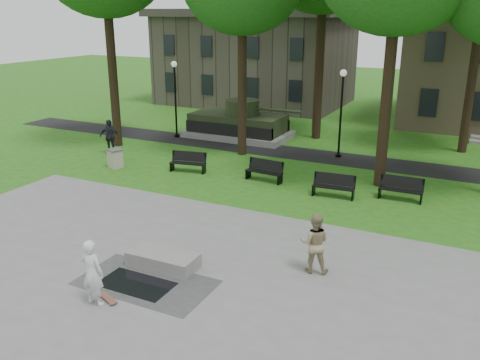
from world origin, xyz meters
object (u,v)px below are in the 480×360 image
object	(u,v)px
park_bench_0	(189,161)
trash_bin	(115,158)
skateboarder	(92,273)
concrete_block	(163,259)
friend_watching	(315,243)

from	to	relation	value
park_bench_0	trash_bin	xyz separation A→B (m)	(-3.73, -1.07, -0.04)
skateboarder	park_bench_0	bearing A→B (deg)	-70.64
park_bench_0	trash_bin	bearing A→B (deg)	-174.25
skateboarder	park_bench_0	size ratio (longest dim) A/B	1.02
concrete_block	friend_watching	xyz separation A→B (m)	(4.30, 1.77, 0.73)
skateboarder	trash_bin	distance (m)	13.04
concrete_block	skateboarder	xyz separation A→B (m)	(-0.43, -2.62, 0.72)
skateboarder	trash_bin	xyz separation A→B (m)	(-7.85, 10.39, -0.48)
concrete_block	trash_bin	bearing A→B (deg)	136.81
trash_bin	park_bench_0	bearing A→B (deg)	16.00
friend_watching	trash_bin	size ratio (longest dim) A/B	1.98
concrete_block	park_bench_0	distance (m)	9.95
skateboarder	friend_watching	world-z (taller)	friend_watching
skateboarder	trash_bin	world-z (taller)	skateboarder
concrete_block	skateboarder	distance (m)	2.75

